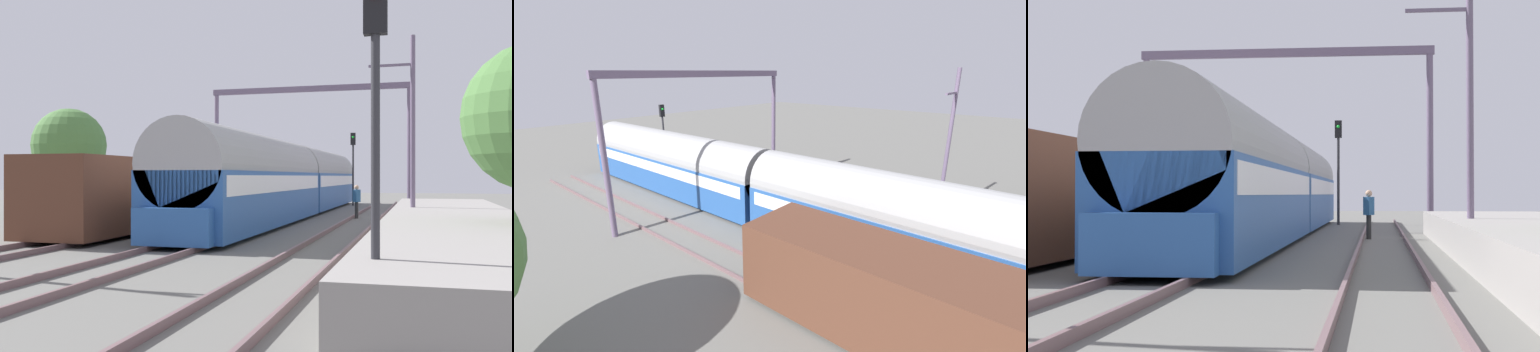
% 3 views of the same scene
% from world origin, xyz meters
% --- Properties ---
extents(ground, '(120.00, 120.00, 0.00)m').
position_xyz_m(ground, '(0.00, 0.00, 0.00)').
color(ground, slate).
extents(track_west, '(1.52, 60.00, 0.16)m').
position_xyz_m(track_west, '(0.00, 0.00, 0.08)').
color(track_west, '#6F5456').
rests_on(track_west, ground).
extents(track_east, '(1.52, 60.00, 0.16)m').
position_xyz_m(track_east, '(4.15, 0.00, 0.08)').
color(track_east, '#6F5456').
rests_on(track_east, ground).
extents(passenger_train, '(2.93, 32.85, 3.82)m').
position_xyz_m(passenger_train, '(0.00, 13.07, 1.97)').
color(passenger_train, '#28569E').
rests_on(passenger_train, ground).
extents(freight_car, '(2.80, 13.00, 2.70)m').
position_xyz_m(freight_car, '(-4.15, 2.92, 1.47)').
color(freight_car, '#563323').
rests_on(freight_car, ground).
extents(person_crossing, '(0.39, 0.47, 1.73)m').
position_xyz_m(person_crossing, '(3.64, 11.71, 1.03)').
color(person_crossing, '#2A2A2A').
rests_on(person_crossing, ground).
extents(railway_signal_far, '(0.36, 0.30, 5.40)m').
position_xyz_m(railway_signal_far, '(1.92, 25.18, 3.44)').
color(railway_signal_far, '#2D2D33').
rests_on(railway_signal_far, ground).
extents(catenary_gantry, '(12.69, 0.28, 7.86)m').
position_xyz_m(catenary_gantry, '(0.00, 17.70, 5.65)').
color(catenary_gantry, slate).
rests_on(catenary_gantry, ground).
extents(catenary_pole_east_mid, '(1.90, 0.20, 8.00)m').
position_xyz_m(catenary_pole_east_mid, '(6.50, 6.15, 4.15)').
color(catenary_pole_east_mid, slate).
rests_on(catenary_pole_east_mid, ground).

